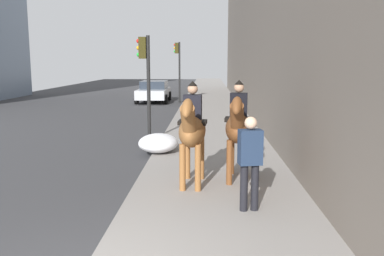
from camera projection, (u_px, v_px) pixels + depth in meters
name	position (u px, v px, depth m)	size (l,w,h in m)	color
mounted_horse_near	(192.00, 129.00, 8.81)	(2.15, 0.66, 2.24)	brown
mounted_horse_far	(238.00, 126.00, 9.21)	(2.15, 0.72, 2.24)	brown
pedestrian_greeting	(250.00, 157.00, 7.34)	(0.33, 0.44, 1.70)	black
car_near_lane	(154.00, 91.00, 28.36)	(4.48, 2.11, 1.44)	#B7BABF
traffic_light_near_curb	(146.00, 72.00, 13.74)	(0.20, 0.44, 3.60)	black
traffic_light_far_curb	(178.00, 62.00, 27.77)	(0.20, 0.44, 4.02)	black
snow_pile_far	(158.00, 143.00, 12.31)	(1.52, 1.17, 0.53)	white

